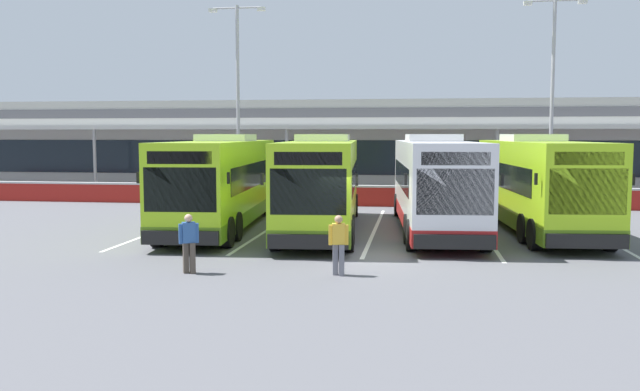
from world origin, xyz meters
name	(u,v)px	position (x,y,z in m)	size (l,w,h in m)	color
ground_plane	(363,256)	(0.00, 0.00, 0.00)	(200.00, 200.00, 0.00)	#56565B
terminal_building	(394,145)	(0.00, 26.91, 3.01)	(70.00, 13.00, 6.00)	#B7B7B2
red_barrier_wall	(385,196)	(0.00, 14.50, 0.56)	(60.00, 0.40, 1.10)	maroon
coach_bus_leftmost	(222,184)	(-6.14, 5.47, 1.79)	(3.65, 12.30, 3.78)	#9ED11E
coach_bus_left_centre	(322,185)	(-2.06, 5.30, 1.79)	(3.65, 12.30, 3.78)	#9ED11E
coach_bus_centre	(435,185)	(2.31, 5.90, 1.79)	(3.65, 12.30, 3.78)	silver
coach_bus_right_centre	(537,185)	(6.28, 6.60, 1.79)	(3.65, 12.30, 3.78)	#9ED11E
bay_stripe_far_west	(174,225)	(-8.40, 6.00, 0.00)	(0.14, 13.00, 0.01)	silver
bay_stripe_west	(272,227)	(-4.20, 6.00, 0.00)	(0.14, 13.00, 0.01)	silver
bay_stripe_mid_west	(375,229)	(0.00, 6.00, 0.00)	(0.14, 13.00, 0.01)	silver
bay_stripe_centre	(483,231)	(4.20, 6.00, 0.00)	(0.14, 13.00, 0.01)	silver
bay_stripe_mid_east	(596,234)	(8.40, 6.00, 0.00)	(0.14, 13.00, 0.01)	silver
pedestrian_in_dark_coat	(338,243)	(-0.44, -2.84, 0.87)	(0.54, 0.29, 1.62)	slate
pedestrian_child	(189,241)	(-4.49, -3.17, 0.87)	(0.51, 0.36, 1.62)	#4C4238
lamp_post_west	(238,90)	(-8.50, 16.69, 6.29)	(3.24, 0.28, 11.00)	#9E9EA3
lamp_post_centre	(552,87)	(8.77, 17.11, 6.29)	(3.24, 0.28, 11.00)	#9E9EA3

